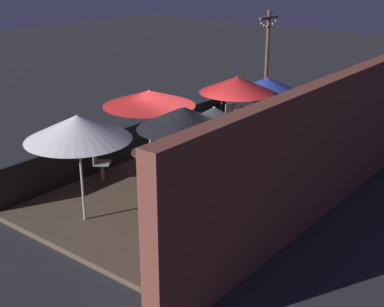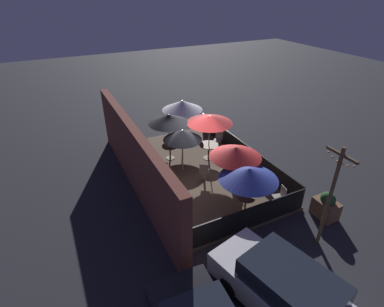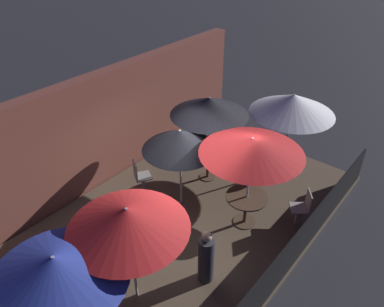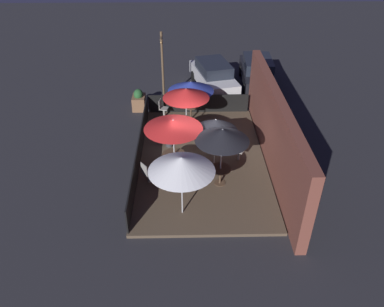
% 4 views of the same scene
% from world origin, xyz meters
% --- Properties ---
extents(ground_plane, '(60.00, 60.00, 0.00)m').
position_xyz_m(ground_plane, '(0.00, 0.00, 0.00)').
color(ground_plane, '#26262B').
extents(patio_deck, '(8.62, 5.25, 0.12)m').
position_xyz_m(patio_deck, '(0.00, 0.00, 0.06)').
color(patio_deck, brown).
rests_on(patio_deck, ground_plane).
extents(building_wall, '(10.22, 0.36, 3.05)m').
position_xyz_m(building_wall, '(0.00, 2.86, 1.53)').
color(building_wall, brown).
rests_on(building_wall, ground_plane).
extents(fence_front, '(8.42, 0.05, 0.95)m').
position_xyz_m(fence_front, '(0.00, -2.58, 0.59)').
color(fence_front, black).
rests_on(fence_front, patio_deck).
extents(patio_umbrella_0, '(2.22, 2.22, 2.32)m').
position_xyz_m(patio_umbrella_0, '(0.78, -1.12, 2.25)').
color(patio_umbrella_0, '#B2B2B7').
rests_on(patio_umbrella_0, patio_deck).
extents(patio_umbrella_1, '(1.96, 1.96, 2.40)m').
position_xyz_m(patio_umbrella_1, '(1.63, 0.63, 2.28)').
color(patio_umbrella_1, '#B2B2B7').
rests_on(patio_umbrella_1, patio_deck).
extents(patio_umbrella_2, '(2.20, 2.20, 2.00)m').
position_xyz_m(patio_umbrella_2, '(-3.47, -0.39, 1.89)').
color(patio_umbrella_2, '#B2B2B7').
rests_on(patio_umbrella_2, patio_deck).
extents(patio_umbrella_3, '(2.19, 2.19, 2.33)m').
position_xyz_m(patio_umbrella_3, '(3.23, -0.81, 2.18)').
color(patio_umbrella_3, '#B2B2B7').
rests_on(patio_umbrella_3, patio_deck).
extents(patio_umbrella_4, '(1.76, 1.76, 2.09)m').
position_xyz_m(patio_umbrella_4, '(0.36, 0.49, 1.96)').
color(patio_umbrella_4, '#B2B2B7').
rests_on(patio_umbrella_4, patio_deck).
extents(patio_umbrella_5, '(2.08, 2.08, 2.21)m').
position_xyz_m(patio_umbrella_5, '(-2.22, -0.63, 2.11)').
color(patio_umbrella_5, '#B2B2B7').
rests_on(patio_umbrella_5, patio_deck).
extents(dining_table_0, '(0.96, 0.96, 0.78)m').
position_xyz_m(dining_table_0, '(0.78, -1.12, 0.74)').
color(dining_table_0, '#4C3828').
rests_on(dining_table_0, patio_deck).
extents(dining_table_1, '(0.80, 0.80, 0.70)m').
position_xyz_m(dining_table_1, '(1.63, 0.63, 0.67)').
color(dining_table_1, '#4C3828').
rests_on(dining_table_1, patio_deck).
extents(patio_chair_1, '(0.56, 0.56, 0.95)m').
position_xyz_m(patio_chair_1, '(-0.96, 0.06, 0.64)').
color(patio_chair_1, gray).
rests_on(patio_chair_1, patio_deck).
extents(patio_chair_2, '(0.56, 0.56, 0.92)m').
position_xyz_m(patio_chair_2, '(1.56, -2.14, 0.62)').
color(patio_chair_2, gray).
rests_on(patio_chair_2, patio_deck).
extents(patio_chair_3, '(0.55, 0.55, 0.94)m').
position_xyz_m(patio_chair_3, '(0.03, 1.58, 0.63)').
color(patio_chair_3, gray).
rests_on(patio_chair_3, patio_deck).
extents(patron_0, '(0.39, 0.39, 1.25)m').
position_xyz_m(patron_0, '(-1.06, -1.39, 0.69)').
color(patron_0, '#333338').
rests_on(patron_0, patio_deck).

